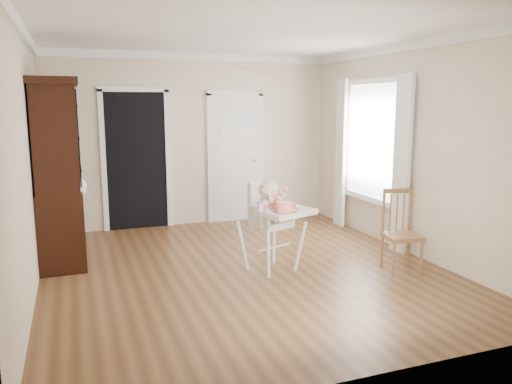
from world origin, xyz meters
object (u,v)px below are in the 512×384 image
object	(u,v)px
cake	(285,207)
high_chair	(272,216)
dining_chair	(401,234)
sippy_cup	(260,207)
china_cabinet	(59,172)

from	to	relation	value
cake	high_chair	bearing A→B (deg)	102.07
cake	dining_chair	world-z (taller)	dining_chair
dining_chair	cake	bearing A→B (deg)	-179.64
high_chair	dining_chair	size ratio (longest dim) A/B	1.12
dining_chair	sippy_cup	bearing A→B (deg)	179.64
china_cabinet	sippy_cup	bearing A→B (deg)	-34.20
high_chair	sippy_cup	distance (m)	0.31
high_chair	cake	bearing A→B (deg)	-97.60
china_cabinet	dining_chair	xyz separation A→B (m)	(3.69, -1.76, -0.67)
sippy_cup	dining_chair	bearing A→B (deg)	-12.19
high_chair	china_cabinet	world-z (taller)	china_cabinet
high_chair	cake	distance (m)	0.29
cake	dining_chair	distance (m)	1.43
cake	sippy_cup	bearing A→B (deg)	164.12
high_chair	sippy_cup	size ratio (longest dim) A/B	6.36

